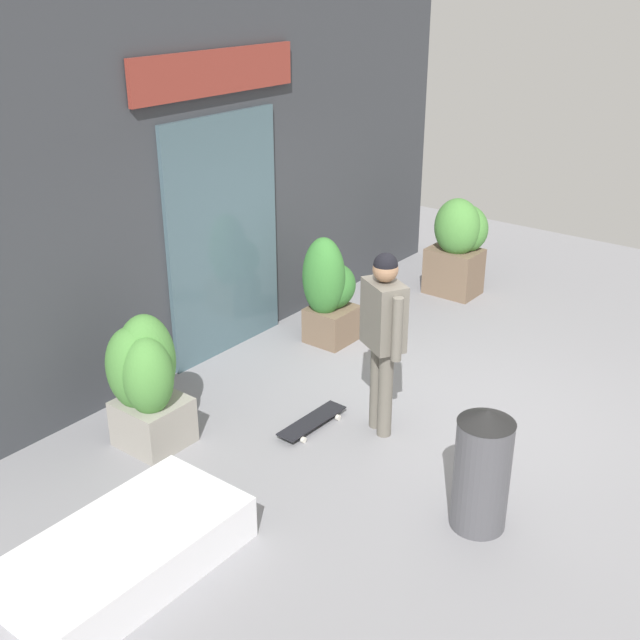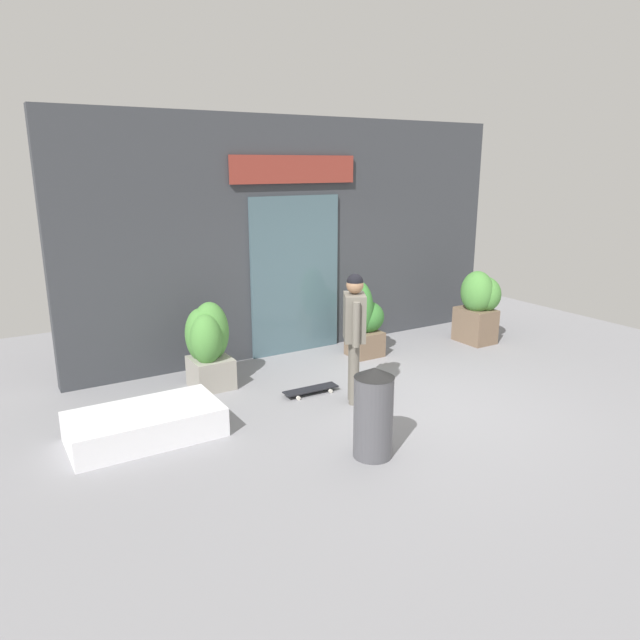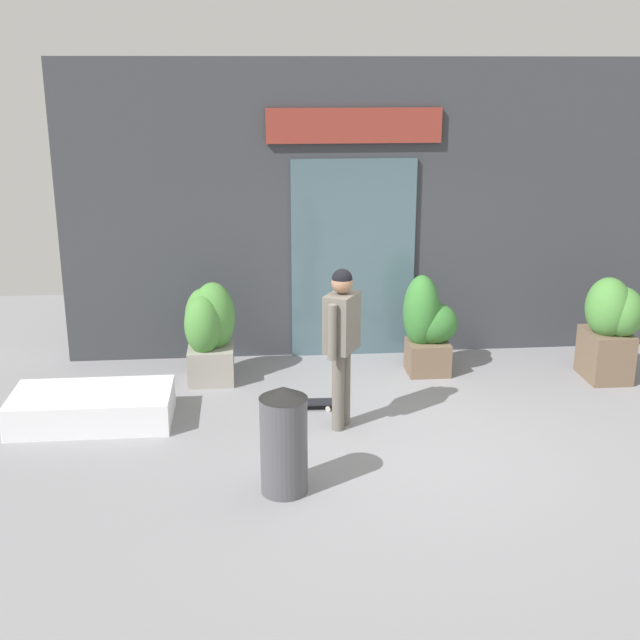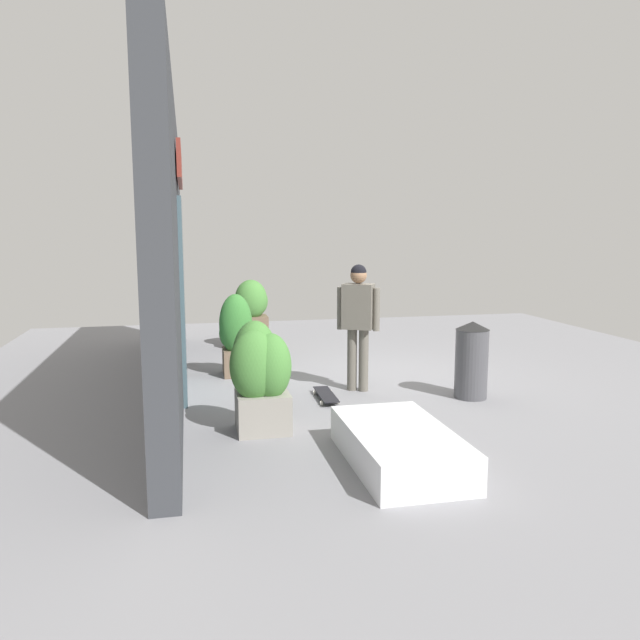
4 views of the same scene
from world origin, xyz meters
The scene contains 9 objects.
ground_plane centered at (0.00, 0.00, 0.00)m, with size 12.00×12.00×0.00m, color gray.
building_facade centered at (-0.01, 2.79, 1.86)m, with size 7.69×0.31×3.75m.
skateboarder centered at (-0.60, 0.37, 1.04)m, with size 0.42×0.52×1.71m.
skateboard centered at (-0.94, 0.88, 0.06)m, with size 0.78×0.26×0.08m.
planter_box_left centered at (0.63, 1.89, 0.60)m, with size 0.68×0.52×1.23m.
planter_box_right centered at (2.76, 1.45, 0.70)m, with size 0.67×0.68×1.26m.
planter_box_mid centered at (-2.02, 1.86, 0.65)m, with size 0.60×0.65×1.20m.
trash_bin centered at (-1.26, -0.97, 0.50)m, with size 0.43×0.43×1.00m.
snow_ledge centered at (-3.22, 0.71, 0.17)m, with size 1.67×0.90×0.34m, color white.
Camera 1 is at (-5.84, -3.02, 3.88)m, focal length 44.62 mm.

